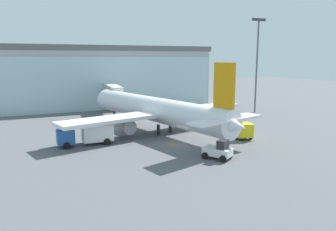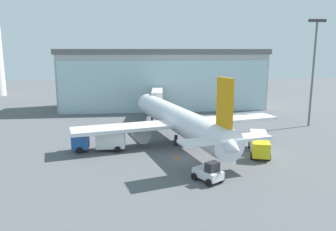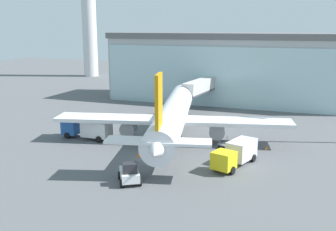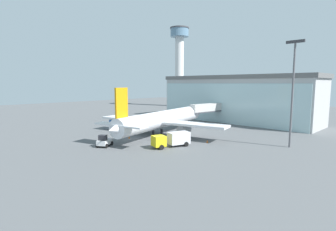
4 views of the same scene
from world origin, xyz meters
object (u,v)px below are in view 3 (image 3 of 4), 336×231
object	(u,v)px
airplane	(173,116)
pushback_tug	(130,174)
baggage_cart	(230,146)
safety_cone_nose	(139,155)
safety_cone_wingtip	(267,147)
fuel_truck	(236,153)
jet_bridge	(202,86)
catering_truck	(88,129)

from	to	relation	value
airplane	pushback_tug	xyz separation A→B (m)	(1.20, -16.04, -2.49)
baggage_cart	safety_cone_nose	xyz separation A→B (m)	(-9.73, -7.12, -0.23)
pushback_tug	airplane	bearing A→B (deg)	-28.22
safety_cone_nose	safety_cone_wingtip	size ratio (longest dim) A/B	1.00
airplane	baggage_cart	world-z (taller)	airplane
airplane	fuel_truck	xyz separation A→B (m)	(10.31, -7.00, -1.99)
safety_cone_wingtip	safety_cone_nose	bearing A→B (deg)	-148.45
baggage_cart	airplane	bearing A→B (deg)	-160.81
airplane	safety_cone_nose	world-z (taller)	airplane
safety_cone_nose	baggage_cart	bearing A→B (deg)	36.19
airplane	safety_cone_wingtip	distance (m)	13.30
baggage_cart	jet_bridge	bearing A→B (deg)	142.78
safety_cone_nose	fuel_truck	bearing A→B (deg)	7.04
catering_truck	baggage_cart	world-z (taller)	catering_truck
catering_truck	safety_cone_wingtip	world-z (taller)	catering_truck
safety_cone_wingtip	pushback_tug	bearing A→B (deg)	-125.60
catering_truck	safety_cone_wingtip	size ratio (longest dim) A/B	13.32
jet_bridge	safety_cone_nose	bearing A→B (deg)	-174.36
airplane	catering_truck	distance (m)	12.19
baggage_cart	safety_cone_nose	size ratio (longest dim) A/B	5.86
jet_bridge	airplane	distance (m)	20.90
baggage_cart	safety_cone_wingtip	bearing A→B (deg)	47.98
airplane	fuel_truck	world-z (taller)	airplane
fuel_truck	baggage_cart	xyz separation A→B (m)	(-1.92, 5.68, -0.97)
airplane	baggage_cart	distance (m)	8.99
airplane	safety_cone_nose	xyz separation A→B (m)	(-1.34, -8.44, -3.19)
fuel_truck	safety_cone_nose	world-z (taller)	fuel_truck
jet_bridge	pushback_tug	world-z (taller)	jet_bridge
fuel_truck	pushback_tug	bearing A→B (deg)	-28.79
catering_truck	baggage_cart	distance (m)	20.02
airplane	fuel_truck	bearing A→B (deg)	-138.43
catering_truck	pushback_tug	bearing A→B (deg)	136.18
catering_truck	fuel_truck	distance (m)	22.06
airplane	safety_cone_wingtip	xyz separation A→B (m)	(12.91, 0.31, -3.19)
baggage_cart	pushback_tug	distance (m)	16.39
jet_bridge	airplane	size ratio (longest dim) A/B	0.40
baggage_cart	pushback_tug	size ratio (longest dim) A/B	0.87
catering_truck	airplane	bearing A→B (deg)	-162.01
fuel_truck	safety_cone_wingtip	bearing A→B (deg)	176.83
jet_bridge	airplane	xyz separation A→B (m)	(1.76, -20.79, -1.11)
fuel_truck	safety_cone_nose	xyz separation A→B (m)	(-11.65, -1.44, -1.19)
fuel_truck	safety_cone_wingtip	xyz separation A→B (m)	(2.60, 7.31, -1.19)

